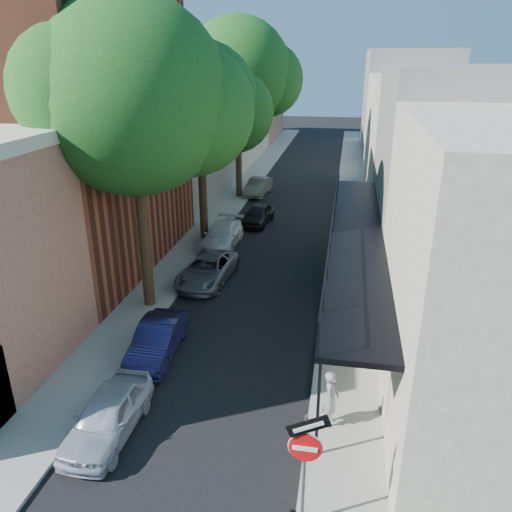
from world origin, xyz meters
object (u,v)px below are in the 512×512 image
at_px(oak_near, 147,101).
at_px(oak_mid, 208,105).
at_px(pedestrian, 331,399).
at_px(sign_post, 305,452).
at_px(parked_car_c, 208,270).
at_px(parked_car_d, 222,236).
at_px(oak_far, 245,74).
at_px(parked_car_f, 258,186).
at_px(parked_car_e, 258,215).
at_px(parked_car_a, 108,415).
at_px(parked_car_b, 157,340).

height_order(oak_near, oak_mid, oak_near).
bearing_deg(oak_mid, pedestrian, -63.49).
relative_size(sign_post, pedestrian, 1.84).
xyz_separation_m(sign_post, oak_mid, (-6.58, 17.26, 5.02)).
distance_m(parked_car_c, parked_car_d, 4.46).
xyz_separation_m(oak_far, parked_car_f, (0.75, 0.67, -7.65)).
bearing_deg(parked_car_f, oak_near, -86.99).
relative_size(oak_mid, parked_car_e, 2.97).
relative_size(sign_post, parked_car_f, 0.82).
bearing_deg(parked_car_f, oak_far, -132.74).
xyz_separation_m(parked_car_d, pedestrian, (6.19, -12.95, 0.33)).
height_order(sign_post, parked_car_d, sign_post).
bearing_deg(parked_car_d, sign_post, -69.32).
bearing_deg(parked_car_d, oak_far, 95.31).
bearing_deg(parked_car_a, parked_car_f, 91.61).
bearing_deg(parked_car_e, oak_mid, -117.41).
bearing_deg(parked_car_a, oak_far, 93.41).
relative_size(oak_near, oak_far, 0.96).
height_order(oak_far, parked_car_a, oak_far).
bearing_deg(sign_post, pedestrian, 82.30).
bearing_deg(oak_near, sign_post, -54.91).
bearing_deg(parked_car_f, pedestrian, -69.91).
xyz_separation_m(sign_post, parked_car_a, (-5.29, 1.92, -1.44)).
bearing_deg(pedestrian, parked_car_d, 37.58).
xyz_separation_m(oak_mid, pedestrian, (7.01, -14.05, -6.12)).
height_order(oak_near, parked_car_d, oak_near).
xyz_separation_m(parked_car_d, parked_car_e, (1.20, 4.08, -0.02)).
height_order(oak_far, parked_car_e, oak_far).
relative_size(parked_car_b, parked_car_e, 1.03).
bearing_deg(parked_car_d, parked_car_c, -83.00).
bearing_deg(parked_car_a, oak_mid, 95.34).
xyz_separation_m(sign_post, parked_car_e, (-4.56, 20.23, -1.45)).
bearing_deg(parked_car_c, parked_car_b, -86.18).
xyz_separation_m(sign_post, oak_far, (-6.51, 26.30, 6.22)).
relative_size(oak_mid, pedestrian, 6.28).
bearing_deg(oak_near, parked_car_e, 79.81).
height_order(oak_near, pedestrian, oak_near).
bearing_deg(sign_post, parked_car_b, 133.11).
distance_m(oak_mid, parked_car_e, 7.40).
distance_m(parked_car_a, parked_car_c, 9.80).
bearing_deg(parked_car_f, sign_post, -72.46).
bearing_deg(parked_car_d, parked_car_b, -86.80).
bearing_deg(oak_far, parked_car_a, -87.12).
bearing_deg(parked_car_d, parked_car_a, -87.04).
xyz_separation_m(oak_mid, parked_car_d, (0.82, -1.10, -6.46)).
xyz_separation_m(parked_car_a, parked_car_f, (-0.47, 25.05, 0.01)).
xyz_separation_m(sign_post, pedestrian, (0.43, 3.20, -1.10)).
bearing_deg(parked_car_c, oak_near, -112.28).
distance_m(parked_car_b, parked_car_f, 21.24).
bearing_deg(parked_car_f, parked_car_a, -83.43).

